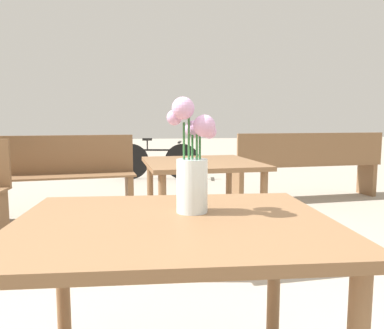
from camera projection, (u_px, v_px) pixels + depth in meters
The scene contains 6 objects.
table_front at pixel (174, 254), 1.10m from camera, with size 0.98×0.80×0.71m.
flower_vase at pixel (192, 166), 1.16m from camera, with size 0.15×0.15×0.36m.
bench_middle at pixel (308, 162), 4.77m from camera, with size 2.00×0.48×0.85m.
bench_far at pixel (63, 174), 3.86m from camera, with size 1.48×0.50×0.85m.
table_back at pixel (201, 175), 2.71m from camera, with size 0.82×0.89×0.71m.
bicycle at pixel (157, 161), 6.43m from camera, with size 1.47×0.47×0.70m.
Camera 1 is at (-0.13, -1.06, 1.00)m, focal length 35.00 mm.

